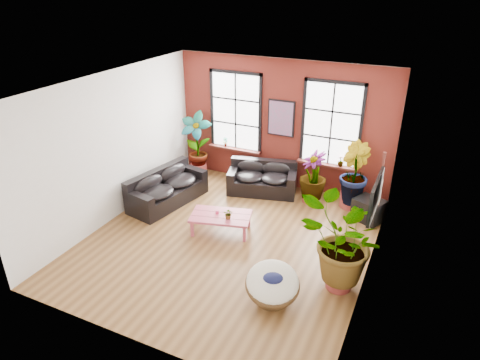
# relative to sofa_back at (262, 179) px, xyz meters

# --- Properties ---
(room) EXTENTS (6.04, 6.54, 3.54)m
(room) POSITION_rel_sofa_back_xyz_m (0.25, -2.43, 1.37)
(room) COLOR brown
(room) RESTS_ON ground
(sofa_back) EXTENTS (1.98, 1.31, 0.84)m
(sofa_back) POSITION_rel_sofa_back_xyz_m (0.00, 0.00, 0.00)
(sofa_back) COLOR black
(sofa_back) RESTS_ON ground
(sofa_left) EXTENTS (1.30, 2.30, 0.86)m
(sofa_left) POSITION_rel_sofa_back_xyz_m (-2.04, -1.63, 0.01)
(sofa_left) COLOR black
(sofa_left) RESTS_ON ground
(coffee_table) EXTENTS (1.51, 1.10, 0.52)m
(coffee_table) POSITION_rel_sofa_back_xyz_m (-0.08, -2.31, 0.01)
(coffee_table) COLOR #B54158
(coffee_table) RESTS_ON ground
(papasan_chair) EXTENTS (1.30, 1.30, 0.74)m
(papasan_chair) POSITION_rel_sofa_back_xyz_m (1.84, -4.01, 0.00)
(papasan_chair) COLOR #51371D
(papasan_chair) RESTS_ON ground
(poster) EXTENTS (0.74, 0.06, 0.98)m
(poster) POSITION_rel_sofa_back_xyz_m (0.25, 0.60, 1.57)
(poster) COLOR black
(poster) RESTS_ON room
(tv_wall_unit) EXTENTS (0.13, 1.86, 1.20)m
(tv_wall_unit) POSITION_rel_sofa_back_xyz_m (3.18, -1.98, 1.16)
(tv_wall_unit) COLOR black
(tv_wall_unit) RESTS_ON room
(media_box) EXTENTS (0.83, 0.77, 0.55)m
(media_box) POSITION_rel_sofa_back_xyz_m (2.91, -0.33, -0.10)
(media_box) COLOR black
(media_box) RESTS_ON ground
(pot_back_left) EXTENTS (0.56, 0.56, 0.35)m
(pot_back_left) POSITION_rel_sofa_back_xyz_m (-2.13, 0.20, -0.20)
(pot_back_left) COLOR #973531
(pot_back_left) RESTS_ON ground
(pot_back_right) EXTENTS (0.73, 0.73, 0.40)m
(pot_back_right) POSITION_rel_sofa_back_xyz_m (2.38, 0.16, -0.18)
(pot_back_right) COLOR #973531
(pot_back_right) RESTS_ON ground
(pot_right_wall) EXTENTS (0.57, 0.57, 0.35)m
(pot_right_wall) POSITION_rel_sofa_back_xyz_m (2.85, -3.11, -0.20)
(pot_right_wall) COLOR #973531
(pot_right_wall) RESTS_ON ground
(pot_mid) EXTENTS (0.55, 0.55, 0.32)m
(pot_mid) POSITION_rel_sofa_back_xyz_m (1.38, -0.01, -0.22)
(pot_mid) COLOR #973531
(pot_mid) RESTS_ON ground
(floor_plant_back_left) EXTENTS (0.99, 0.73, 1.75)m
(floor_plant_back_left) POSITION_rel_sofa_back_xyz_m (-2.16, 0.20, 0.65)
(floor_plant_back_left) COLOR #154211
(floor_plant_back_left) RESTS_ON ground
(floor_plant_back_right) EXTENTS (1.04, 1.10, 1.56)m
(floor_plant_back_right) POSITION_rel_sofa_back_xyz_m (2.35, 0.17, 0.55)
(floor_plant_back_right) COLOR #154211
(floor_plant_back_right) RESTS_ON ground
(floor_plant_right_wall) EXTENTS (1.96, 1.94, 1.65)m
(floor_plant_right_wall) POSITION_rel_sofa_back_xyz_m (2.82, -3.13, 0.61)
(floor_plant_right_wall) COLOR #154211
(floor_plant_right_wall) RESTS_ON ground
(floor_plant_mid) EXTENTS (1.00, 1.00, 1.27)m
(floor_plant_mid) POSITION_rel_sofa_back_xyz_m (1.40, -0.03, 0.40)
(floor_plant_mid) COLOR #154211
(floor_plant_mid) RESTS_ON ground
(table_plant) EXTENTS (0.27, 0.25, 0.25)m
(table_plant) POSITION_rel_sofa_back_xyz_m (0.15, -2.37, 0.18)
(table_plant) COLOR #154211
(table_plant) RESTS_ON coffee_table
(sill_plant_left) EXTENTS (0.17, 0.17, 0.27)m
(sill_plant_left) POSITION_rel_sofa_back_xyz_m (-1.40, 0.55, 0.66)
(sill_plant_left) COLOR #154211
(sill_plant_left) RESTS_ON room
(sill_plant_right) EXTENTS (0.19, 0.19, 0.27)m
(sill_plant_right) POSITION_rel_sofa_back_xyz_m (1.95, 0.55, 0.66)
(sill_plant_right) COLOR #154211
(sill_plant_right) RESTS_ON room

